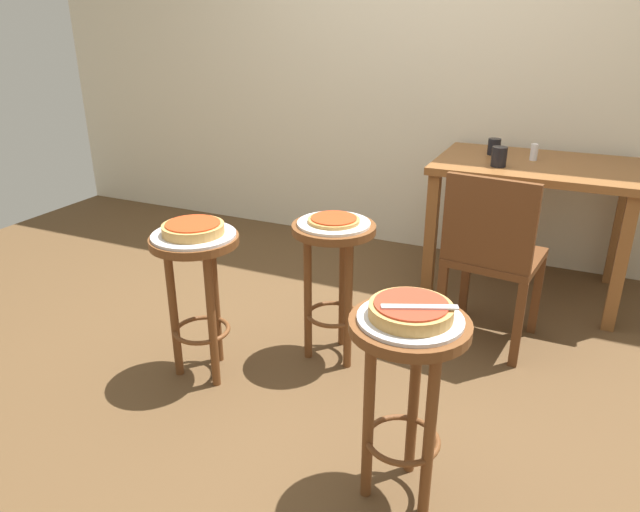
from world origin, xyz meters
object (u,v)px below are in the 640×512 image
at_px(serving_plate_leftside, 334,223).
at_px(wooden_chair, 492,255).
at_px(stool_foreground, 407,370).
at_px(pizza_foreground, 411,310).
at_px(stool_middle, 197,275).
at_px(cup_far_edge, 494,147).
at_px(serving_plate_foreground, 410,319).
at_px(pizza_middle, 193,228).
at_px(stool_leftside, 333,262).
at_px(pizza_leftside, 334,220).
at_px(pizza_server_knife, 420,307).
at_px(cup_near_edge, 499,157).
at_px(dining_table, 534,183).
at_px(condiment_shaker, 534,152).
at_px(serving_plate_middle, 194,235).

relative_size(serving_plate_leftside, wooden_chair, 0.37).
bearing_deg(stool_foreground, wooden_chair, 86.26).
distance_m(pizza_foreground, wooden_chair, 1.11).
bearing_deg(stool_middle, serving_plate_leftside, 38.91).
bearing_deg(cup_far_edge, serving_plate_foreground, -87.30).
relative_size(stool_middle, pizza_middle, 2.58).
height_order(stool_leftside, pizza_leftside, pizza_leftside).
bearing_deg(wooden_chair, serving_plate_leftside, -147.07).
bearing_deg(pizza_server_knife, cup_near_edge, 68.42).
xyz_separation_m(dining_table, condiment_shaker, (-0.03, 0.05, 0.16)).
distance_m(stool_middle, dining_table, 1.90).
xyz_separation_m(stool_leftside, dining_table, (0.70, 1.13, 0.16)).
relative_size(serving_plate_foreground, cup_near_edge, 3.07).
bearing_deg(serving_plate_foreground, cup_far_edge, 92.70).
bearing_deg(cup_far_edge, serving_plate_middle, -119.76).
distance_m(cup_near_edge, pizza_server_knife, 1.66).
bearing_deg(cup_far_edge, dining_table, -21.65).
xyz_separation_m(serving_plate_foreground, pizza_leftside, (-0.54, 0.69, 0.02)).
bearing_deg(cup_far_edge, cup_near_edge, -75.65).
height_order(serving_plate_middle, pizza_middle, pizza_middle).
bearing_deg(serving_plate_foreground, stool_middle, 162.44).
height_order(serving_plate_leftside, pizza_server_knife, pizza_server_knife).
distance_m(pizza_foreground, stool_middle, 1.07).
relative_size(stool_leftside, dining_table, 0.62).
distance_m(stool_leftside, cup_far_edge, 1.34).
bearing_deg(cup_near_edge, stool_leftside, -118.90).
bearing_deg(stool_middle, cup_near_edge, 53.33).
xyz_separation_m(stool_foreground, dining_table, (0.16, 1.81, 0.16)).
bearing_deg(cup_near_edge, stool_middle, -126.67).
relative_size(pizza_leftside, cup_near_edge, 2.17).
distance_m(stool_leftside, pizza_leftside, 0.19).
xyz_separation_m(serving_plate_middle, pizza_middle, (0.00, 0.00, 0.03)).
relative_size(serving_plate_foreground, pizza_foreground, 1.27).
bearing_deg(condiment_shaker, serving_plate_leftside, -119.86).
bearing_deg(pizza_server_knife, serving_plate_leftside, 105.76).
relative_size(serving_plate_foreground, serving_plate_leftside, 1.00).
bearing_deg(serving_plate_middle, pizza_middle, 0.00).
distance_m(cup_far_edge, condiment_shaker, 0.23).
relative_size(pizza_middle, stool_leftside, 0.39).
distance_m(stool_middle, pizza_leftside, 0.62).
height_order(stool_middle, wooden_chair, wooden_chair).
bearing_deg(serving_plate_leftside, stool_leftside, -90.00).
distance_m(pizza_foreground, serving_plate_middle, 1.05).
xyz_separation_m(serving_plate_foreground, condiment_shaker, (0.13, 1.86, 0.14)).
distance_m(pizza_middle, stool_leftside, 0.62).
xyz_separation_m(stool_middle, pizza_middle, (0.00, -0.00, 0.21)).
bearing_deg(pizza_server_knife, serving_plate_middle, 138.61).
height_order(stool_middle, cup_near_edge, cup_near_edge).
relative_size(serving_plate_leftside, condiment_shaker, 3.52).
distance_m(dining_table, cup_far_edge, 0.31).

